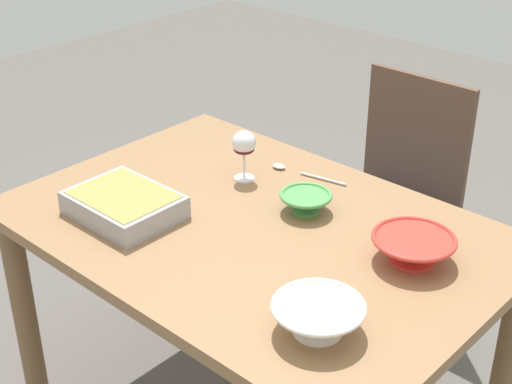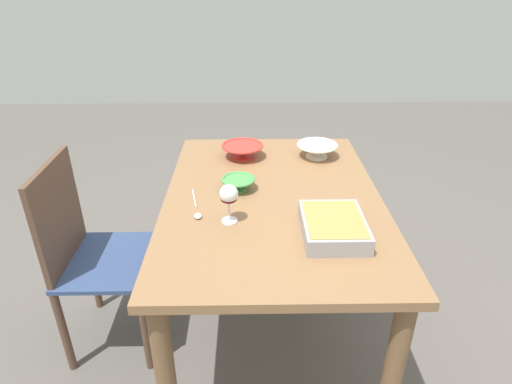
{
  "view_description": "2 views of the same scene",
  "coord_description": "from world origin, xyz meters",
  "px_view_note": "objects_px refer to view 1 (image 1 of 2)",
  "views": [
    {
      "loc": [
        1.22,
        -1.33,
        1.84
      ],
      "look_at": [
        -0.08,
        0.1,
        0.8
      ],
      "focal_mm": 52.94,
      "sensor_mm": 36.0,
      "label": 1
    },
    {
      "loc": [
        -1.67,
        0.1,
        1.68
      ],
      "look_at": [
        -0.14,
        0.08,
        0.86
      ],
      "focal_mm": 30.42,
      "sensor_mm": 36.0,
      "label": 2
    }
  ],
  "objects_px": {
    "chair": "(397,192)",
    "wine_glass": "(244,146)",
    "serving_bowl": "(306,201)",
    "serving_spoon": "(294,171)",
    "casserole_dish": "(124,204)",
    "small_bowl": "(413,247)",
    "mixing_bowl": "(318,316)",
    "dining_table": "(254,258)"
  },
  "relations": [
    {
      "from": "chair",
      "to": "wine_glass",
      "type": "distance_m",
      "value": 0.76
    },
    {
      "from": "casserole_dish",
      "to": "wine_glass",
      "type": "bearing_deg",
      "value": 76.24
    },
    {
      "from": "chair",
      "to": "serving_spoon",
      "type": "bearing_deg",
      "value": -98.41
    },
    {
      "from": "mixing_bowl",
      "to": "small_bowl",
      "type": "relative_size",
      "value": 0.98
    },
    {
      "from": "casserole_dish",
      "to": "serving_bowl",
      "type": "distance_m",
      "value": 0.51
    },
    {
      "from": "serving_bowl",
      "to": "serving_spoon",
      "type": "bearing_deg",
      "value": 137.22
    },
    {
      "from": "serving_bowl",
      "to": "serving_spoon",
      "type": "distance_m",
      "value": 0.25
    },
    {
      "from": "chair",
      "to": "small_bowl",
      "type": "height_order",
      "value": "chair"
    },
    {
      "from": "serving_bowl",
      "to": "serving_spoon",
      "type": "height_order",
      "value": "serving_bowl"
    },
    {
      "from": "dining_table",
      "to": "chair",
      "type": "distance_m",
      "value": 0.85
    },
    {
      "from": "wine_glass",
      "to": "mixing_bowl",
      "type": "bearing_deg",
      "value": -34.5
    },
    {
      "from": "mixing_bowl",
      "to": "serving_bowl",
      "type": "distance_m",
      "value": 0.54
    },
    {
      "from": "mixing_bowl",
      "to": "small_bowl",
      "type": "distance_m",
      "value": 0.39
    },
    {
      "from": "mixing_bowl",
      "to": "serving_bowl",
      "type": "xyz_separation_m",
      "value": [
        -0.36,
        0.4,
        -0.01
      ]
    },
    {
      "from": "wine_glass",
      "to": "casserole_dish",
      "type": "xyz_separation_m",
      "value": [
        -0.1,
        -0.39,
        -0.08
      ]
    },
    {
      "from": "chair",
      "to": "wine_glass",
      "type": "xyz_separation_m",
      "value": [
        -0.16,
        -0.65,
        0.36
      ]
    },
    {
      "from": "casserole_dish",
      "to": "mixing_bowl",
      "type": "relative_size",
      "value": 1.41
    },
    {
      "from": "chair",
      "to": "dining_table",
      "type": "bearing_deg",
      "value": -86.68
    },
    {
      "from": "dining_table",
      "to": "small_bowl",
      "type": "height_order",
      "value": "small_bowl"
    },
    {
      "from": "dining_table",
      "to": "casserole_dish",
      "type": "height_order",
      "value": "casserole_dish"
    },
    {
      "from": "casserole_dish",
      "to": "small_bowl",
      "type": "bearing_deg",
      "value": 25.54
    },
    {
      "from": "serving_bowl",
      "to": "small_bowl",
      "type": "bearing_deg",
      "value": -2.26
    },
    {
      "from": "small_bowl",
      "to": "serving_bowl",
      "type": "distance_m",
      "value": 0.36
    },
    {
      "from": "small_bowl",
      "to": "serving_bowl",
      "type": "height_order",
      "value": "small_bowl"
    },
    {
      "from": "casserole_dish",
      "to": "serving_bowl",
      "type": "bearing_deg",
      "value": 44.78
    },
    {
      "from": "small_bowl",
      "to": "casserole_dish",
      "type": "bearing_deg",
      "value": -154.46
    },
    {
      "from": "serving_spoon",
      "to": "dining_table",
      "type": "bearing_deg",
      "value": -68.88
    },
    {
      "from": "chair",
      "to": "small_bowl",
      "type": "distance_m",
      "value": 0.89
    },
    {
      "from": "chair",
      "to": "casserole_dish",
      "type": "height_order",
      "value": "chair"
    },
    {
      "from": "dining_table",
      "to": "serving_bowl",
      "type": "distance_m",
      "value": 0.22
    },
    {
      "from": "wine_glass",
      "to": "serving_bowl",
      "type": "relative_size",
      "value": 1.07
    },
    {
      "from": "chair",
      "to": "mixing_bowl",
      "type": "height_order",
      "value": "chair"
    },
    {
      "from": "chair",
      "to": "small_bowl",
      "type": "bearing_deg",
      "value": -55.98
    },
    {
      "from": "serving_bowl",
      "to": "dining_table",
      "type": "bearing_deg",
      "value": -111.15
    },
    {
      "from": "mixing_bowl",
      "to": "serving_bowl",
      "type": "bearing_deg",
      "value": 131.9
    },
    {
      "from": "casserole_dish",
      "to": "small_bowl",
      "type": "relative_size",
      "value": 1.38
    },
    {
      "from": "dining_table",
      "to": "mixing_bowl",
      "type": "distance_m",
      "value": 0.51
    },
    {
      "from": "mixing_bowl",
      "to": "dining_table",
      "type": "bearing_deg",
      "value": 149.19
    },
    {
      "from": "mixing_bowl",
      "to": "serving_spoon",
      "type": "relative_size",
      "value": 0.83
    },
    {
      "from": "small_bowl",
      "to": "serving_bowl",
      "type": "xyz_separation_m",
      "value": [
        -0.36,
        0.01,
        -0.01
      ]
    },
    {
      "from": "chair",
      "to": "serving_bowl",
      "type": "bearing_deg",
      "value": -81.07
    },
    {
      "from": "chair",
      "to": "casserole_dish",
      "type": "distance_m",
      "value": 1.11
    }
  ]
}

